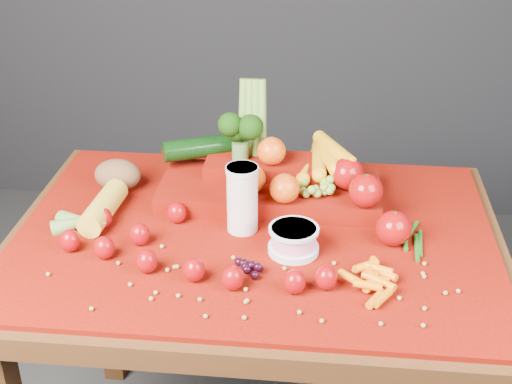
# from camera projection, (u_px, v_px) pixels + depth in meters

# --- Properties ---
(table) EXTENTS (1.10, 0.80, 0.75)m
(table) POSITION_uv_depth(u_px,v_px,m) (255.00, 271.00, 1.63)
(table) COLOR #39240D
(table) RESTS_ON ground
(red_cloth) EXTENTS (1.05, 0.75, 0.01)m
(red_cloth) POSITION_uv_depth(u_px,v_px,m) (255.00, 233.00, 1.59)
(red_cloth) COLOR #701003
(red_cloth) RESTS_ON table
(milk_glass) EXTENTS (0.07, 0.07, 0.15)m
(milk_glass) POSITION_uv_depth(u_px,v_px,m) (242.00, 196.00, 1.55)
(milk_glass) COLOR silver
(milk_glass) RESTS_ON red_cloth
(yogurt_bowl) EXTENTS (0.11, 0.11, 0.06)m
(yogurt_bowl) POSITION_uv_depth(u_px,v_px,m) (294.00, 239.00, 1.49)
(yogurt_bowl) COLOR silver
(yogurt_bowl) RESTS_ON red_cloth
(strawberry_scatter) EXTENTS (0.58, 0.28, 0.05)m
(strawberry_scatter) POSITION_uv_depth(u_px,v_px,m) (176.00, 250.00, 1.46)
(strawberry_scatter) COLOR #9B0015
(strawberry_scatter) RESTS_ON red_cloth
(dark_grape_cluster) EXTENTS (0.06, 0.05, 0.03)m
(dark_grape_cluster) POSITION_uv_depth(u_px,v_px,m) (249.00, 268.00, 1.43)
(dark_grape_cluster) COLOR black
(dark_grape_cluster) RESTS_ON red_cloth
(soybean_scatter) EXTENTS (0.84, 0.24, 0.01)m
(soybean_scatter) POSITION_uv_depth(u_px,v_px,m) (244.00, 282.00, 1.41)
(soybean_scatter) COLOR #A38F46
(soybean_scatter) RESTS_ON red_cloth
(corn_ear) EXTENTS (0.19, 0.24, 0.06)m
(corn_ear) POSITION_uv_depth(u_px,v_px,m) (90.00, 217.00, 1.59)
(corn_ear) COLOR gold
(corn_ear) RESTS_ON red_cloth
(potato) EXTENTS (0.11, 0.08, 0.08)m
(potato) POSITION_uv_depth(u_px,v_px,m) (118.00, 175.00, 1.74)
(potato) COLOR brown
(potato) RESTS_ON red_cloth
(baby_carrot_pile) EXTENTS (0.17, 0.17, 0.03)m
(baby_carrot_pile) POSITION_uv_depth(u_px,v_px,m) (362.00, 281.00, 1.39)
(baby_carrot_pile) COLOR orange
(baby_carrot_pile) RESTS_ON red_cloth
(green_bean_pile) EXTENTS (0.14, 0.12, 0.01)m
(green_bean_pile) POSITION_uv_depth(u_px,v_px,m) (411.00, 240.00, 1.54)
(green_bean_pile) COLOR #205613
(green_bean_pile) RESTS_ON red_cloth
(produce_mound) EXTENTS (0.59, 0.37, 0.27)m
(produce_mound) POSITION_uv_depth(u_px,v_px,m) (279.00, 177.00, 1.69)
(produce_mound) COLOR #701003
(produce_mound) RESTS_ON red_cloth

